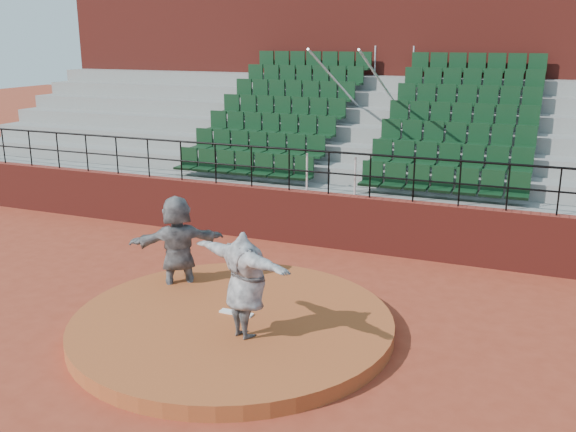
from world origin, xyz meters
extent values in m
plane|color=maroon|center=(0.00, 0.00, 0.00)|extent=(90.00, 90.00, 0.00)
cylinder|color=#A34C24|center=(0.00, 0.00, 0.12)|extent=(5.50, 5.50, 0.25)
cube|color=white|center=(0.00, 0.15, 0.27)|extent=(0.60, 0.15, 0.03)
cube|color=maroon|center=(0.00, 5.00, 0.65)|extent=(24.00, 0.30, 1.30)
cylinder|color=black|center=(0.00, 5.00, 2.30)|extent=(24.00, 0.05, 0.05)
cylinder|color=black|center=(0.00, 5.00, 1.80)|extent=(24.00, 0.04, 0.04)
cylinder|color=black|center=(-10.00, 5.00, 1.80)|extent=(0.04, 0.04, 1.00)
cylinder|color=black|center=(-9.00, 5.00, 1.80)|extent=(0.04, 0.04, 1.00)
cylinder|color=black|center=(-8.00, 5.00, 1.80)|extent=(0.04, 0.04, 1.00)
cylinder|color=black|center=(-7.00, 5.00, 1.80)|extent=(0.04, 0.04, 1.00)
cylinder|color=black|center=(-6.00, 5.00, 1.80)|extent=(0.04, 0.04, 1.00)
cylinder|color=black|center=(-5.00, 5.00, 1.80)|extent=(0.04, 0.04, 1.00)
cylinder|color=black|center=(-4.00, 5.00, 1.80)|extent=(0.04, 0.04, 1.00)
cylinder|color=black|center=(-3.00, 5.00, 1.80)|extent=(0.04, 0.04, 1.00)
cylinder|color=black|center=(-2.00, 5.00, 1.80)|extent=(0.04, 0.04, 1.00)
cylinder|color=black|center=(-1.00, 5.00, 1.80)|extent=(0.04, 0.04, 1.00)
cylinder|color=black|center=(0.00, 5.00, 1.80)|extent=(0.04, 0.04, 1.00)
cylinder|color=black|center=(1.00, 5.00, 1.80)|extent=(0.04, 0.04, 1.00)
cylinder|color=black|center=(2.00, 5.00, 1.80)|extent=(0.04, 0.04, 1.00)
cylinder|color=black|center=(3.00, 5.00, 1.80)|extent=(0.04, 0.04, 1.00)
cylinder|color=black|center=(4.00, 5.00, 1.80)|extent=(0.04, 0.04, 1.00)
cylinder|color=black|center=(5.00, 5.00, 1.80)|extent=(0.04, 0.04, 1.00)
cube|color=gray|center=(0.00, 5.58, 0.65)|extent=(24.00, 0.85, 1.30)
cube|color=black|center=(-2.53, 5.59, 1.66)|extent=(3.85, 0.48, 0.72)
cube|color=black|center=(2.53, 5.59, 1.66)|extent=(3.85, 0.48, 0.72)
cube|color=gray|center=(0.00, 6.43, 0.85)|extent=(24.00, 0.85, 1.70)
cube|color=black|center=(-2.53, 6.44, 2.06)|extent=(3.85, 0.48, 0.72)
cube|color=black|center=(2.53, 6.44, 2.06)|extent=(3.85, 0.48, 0.72)
cube|color=gray|center=(0.00, 7.28, 1.05)|extent=(24.00, 0.85, 2.10)
cube|color=black|center=(-2.53, 7.29, 2.46)|extent=(3.85, 0.48, 0.72)
cube|color=black|center=(2.53, 7.29, 2.46)|extent=(3.85, 0.48, 0.72)
cube|color=gray|center=(0.00, 8.12, 1.25)|extent=(24.00, 0.85, 2.50)
cube|color=black|center=(-2.53, 8.13, 2.86)|extent=(3.85, 0.48, 0.72)
cube|color=black|center=(2.53, 8.13, 2.86)|extent=(3.85, 0.48, 0.72)
cube|color=gray|center=(0.00, 8.97, 1.45)|extent=(24.00, 0.85, 2.90)
cube|color=black|center=(-2.53, 8.98, 3.26)|extent=(3.85, 0.48, 0.72)
cube|color=black|center=(2.53, 8.98, 3.26)|extent=(3.85, 0.48, 0.72)
cube|color=gray|center=(0.00, 9.82, 1.65)|extent=(24.00, 0.85, 3.30)
cube|color=black|center=(-2.53, 9.83, 3.66)|extent=(3.85, 0.48, 0.72)
cube|color=black|center=(2.53, 9.83, 3.66)|extent=(3.85, 0.48, 0.72)
cube|color=gray|center=(0.00, 10.68, 1.85)|extent=(24.00, 0.85, 3.70)
cube|color=black|center=(-2.53, 10.69, 4.06)|extent=(3.85, 0.48, 0.72)
cube|color=black|center=(2.53, 10.69, 4.06)|extent=(3.85, 0.48, 0.72)
cylinder|color=silver|center=(-0.60, 8.12, 3.40)|extent=(0.06, 5.97, 2.46)
cylinder|color=silver|center=(0.60, 8.12, 3.40)|extent=(0.06, 5.97, 2.46)
cube|color=maroon|center=(0.00, 12.60, 3.55)|extent=(24.00, 3.00, 7.10)
imported|color=black|center=(0.52, -0.54, 1.12)|extent=(2.21, 1.38, 1.75)
imported|color=black|center=(-1.72, 1.09, 0.99)|extent=(1.81, 1.59, 1.99)
camera|label=1|loc=(4.72, -8.96, 4.88)|focal=40.00mm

